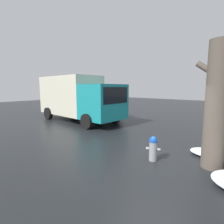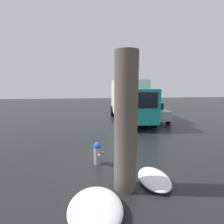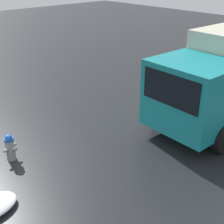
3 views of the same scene
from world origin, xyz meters
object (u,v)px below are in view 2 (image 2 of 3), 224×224
at_px(tree_trunk, 126,123).
at_px(delivery_truck, 130,99).
at_px(fire_hydrant, 98,153).
at_px(parked_car, 150,111).

bearing_deg(tree_trunk, delivery_truck, -13.07).
bearing_deg(tree_trunk, fire_hydrant, 24.15).
height_order(fire_hydrant, delivery_truck, delivery_truck).
distance_m(delivery_truck, parked_car, 1.94).
height_order(delivery_truck, parked_car, delivery_truck).
distance_m(fire_hydrant, delivery_truck, 8.10).
bearing_deg(fire_hydrant, parked_car, 38.02).
xyz_separation_m(tree_trunk, parked_car, (9.10, -3.78, -1.13)).
xyz_separation_m(fire_hydrant, delivery_truck, (7.48, -2.81, 1.30)).
distance_m(fire_hydrant, parked_car, 8.76).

